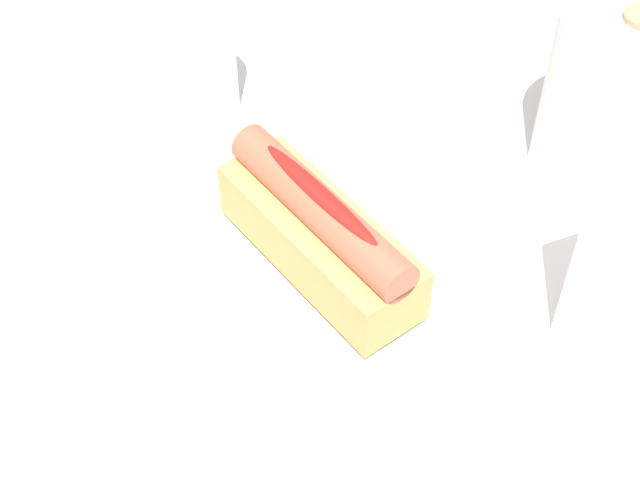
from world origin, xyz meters
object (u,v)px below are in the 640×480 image
object	(u,v)px
water_glass	(192,65)
serving_bowl	(320,277)
paper_towel_roll	(618,95)
hotdog_front	(320,231)

from	to	relation	value
water_glass	serving_bowl	bearing A→B (deg)	-6.97
serving_bowl	paper_towel_roll	size ratio (longest dim) A/B	1.68
serving_bowl	paper_towel_roll	bearing A→B (deg)	87.37
hotdog_front	paper_towel_roll	xyz separation A→B (m)	(0.01, 0.24, 0.00)
hotdog_front	paper_towel_roll	world-z (taller)	paper_towel_roll
water_glass	paper_towel_roll	distance (m)	0.31
serving_bowl	paper_towel_roll	distance (m)	0.25
hotdog_front	serving_bowl	bearing A→B (deg)	-38.66
paper_towel_roll	hotdog_front	bearing A→B (deg)	-92.63
hotdog_front	water_glass	world-z (taller)	hotdog_front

